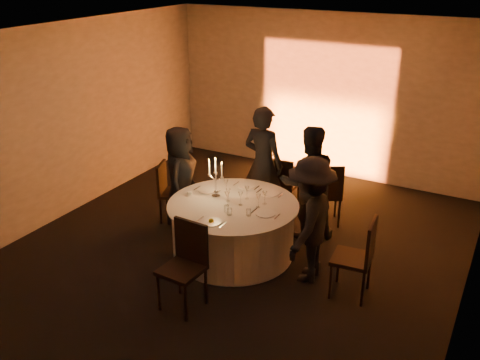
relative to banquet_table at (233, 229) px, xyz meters
The scene contains 34 objects.
floor 0.38m from the banquet_table, ahead, with size 7.00×7.00×0.00m, color black.
ceiling 2.62m from the banquet_table, ahead, with size 7.00×7.00×0.00m, color silver.
wall_back 3.67m from the banquet_table, 90.00° to the left, with size 7.00×7.00×0.00m, color #A39F97.
wall_front 3.67m from the banquet_table, 90.00° to the right, with size 7.00×7.00×0.00m, color #A39F97.
wall_left 3.20m from the banquet_table, behind, with size 7.00×7.00×0.00m, color #A39F97.
wall_right 3.20m from the banquet_table, ahead, with size 7.00×7.00×0.00m, color #A39F97.
uplighter_fixture 3.22m from the banquet_table, 90.00° to the left, with size 0.25×0.12×0.10m, color black.
banquet_table is the anchor object (origin of this frame).
chair_left 1.47m from the banquet_table, 162.40° to the left, with size 0.53×0.53×0.94m.
chair_back_left 1.57m from the banquet_table, 88.13° to the left, with size 0.42×0.42×0.93m.
chair_back_right 1.69m from the banquet_table, 60.14° to the left, with size 0.60×0.60×1.02m.
chair_right 1.85m from the banquet_table, ahead, with size 0.50×0.50×1.05m.
chair_front 1.30m from the banquet_table, 86.33° to the right, with size 0.49×0.49×1.06m.
guest_left 1.28m from the banquet_table, 160.28° to the left, with size 0.77×0.50×1.58m, color black.
guest_back_left 1.33m from the banquet_table, 96.65° to the left, with size 0.67×0.44×1.83m, color black.
guest_back_right 1.29m from the banquet_table, 54.36° to the left, with size 0.83×0.65×1.72m, color black.
guest_right 1.23m from the banquet_table, ahead, with size 1.07×0.62×1.66m, color black.
plate_left 0.70m from the banquet_table, 159.39° to the left, with size 0.36×0.25×0.01m.
plate_back_left 0.74m from the banquet_table, 101.40° to the left, with size 0.36×0.27×0.01m.
plate_back_right 0.73m from the banquet_table, 61.85° to the left, with size 0.36×0.27×0.01m.
plate_right 0.66m from the banquet_table, ahead, with size 0.36×0.26×0.01m.
plate_front 0.73m from the banquet_table, 87.85° to the right, with size 0.36×0.27×0.08m.
coffee_cup 0.80m from the banquet_table, behind, with size 0.11×0.11×0.07m.
candelabra 0.68m from the banquet_table, 164.02° to the left, with size 0.25×0.12×0.60m.
wine_glass_a 0.53m from the banquet_table, 156.34° to the left, with size 0.07×0.07×0.19m.
wine_glass_b 0.53m from the banquet_table, 10.37° to the left, with size 0.07×0.07×0.19m.
wine_glass_c 0.68m from the banquet_table, 27.99° to the left, with size 0.07×0.07×0.19m.
wine_glass_d 0.58m from the banquet_table, 69.36° to the left, with size 0.07×0.07×0.19m.
wine_glass_e 0.53m from the banquet_table, 124.37° to the right, with size 0.07×0.07×0.19m.
wine_glass_f 0.66m from the banquet_table, 133.22° to the left, with size 0.07×0.07×0.19m.
wine_glass_g 0.63m from the banquet_table, 11.65° to the left, with size 0.07×0.07×0.19m.
tumbler_a 0.50m from the banquet_table, 80.23° to the right, with size 0.07×0.07×0.09m, color white.
tumbler_b 0.59m from the banquet_table, 30.71° to the right, with size 0.07×0.07×0.09m, color white.
tumbler_c 0.54m from the banquet_table, 68.38° to the right, with size 0.07×0.07×0.09m, color white.
Camera 1 is at (3.22, -5.72, 3.92)m, focal length 40.00 mm.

